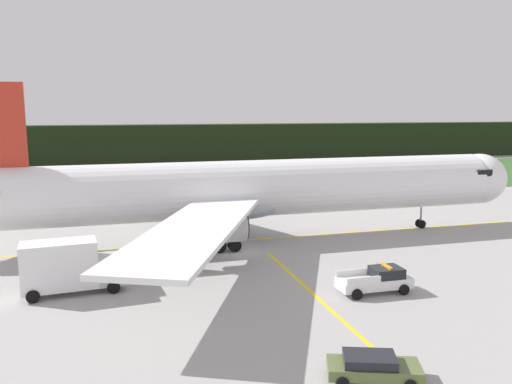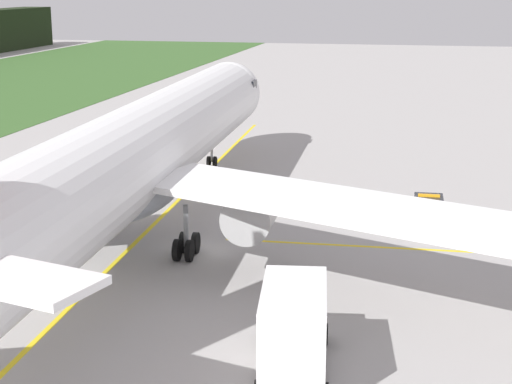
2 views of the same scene
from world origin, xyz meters
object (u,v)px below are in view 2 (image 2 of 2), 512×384
airliner (137,155)px  apron_cone (362,208)px  catering_truck (294,327)px  ops_pickup_truck (428,213)px

airliner → apron_cone: (7.87, -12.43, -4.61)m
catering_truck → apron_cone: 23.36m
ops_pickup_truck → catering_truck: size_ratio=0.74×
airliner → ops_pickup_truck: bearing=-71.0°
airliner → apron_cone: bearing=-57.7°
ops_pickup_truck → catering_truck: bearing=167.0°
ops_pickup_truck → catering_truck: catering_truck is taller
airliner → ops_pickup_truck: (5.76, -16.71, -4.11)m
catering_truck → ops_pickup_truck: bearing=-13.0°
ops_pickup_truck → apron_cone: bearing=63.7°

